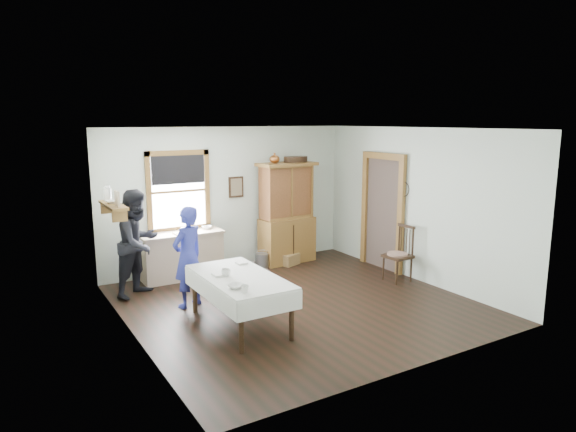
% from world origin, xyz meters
% --- Properties ---
extents(room, '(5.01, 5.01, 2.70)m').
position_xyz_m(room, '(0.00, 0.00, 1.35)').
color(room, black).
rests_on(room, ground).
extents(window, '(1.18, 0.07, 1.48)m').
position_xyz_m(window, '(-1.00, 2.47, 1.63)').
color(window, white).
rests_on(window, room).
extents(doorway, '(0.09, 1.14, 2.22)m').
position_xyz_m(doorway, '(2.46, 0.85, 1.16)').
color(doorway, '#4E3E37').
rests_on(doorway, room).
extents(wall_shelf, '(0.24, 1.00, 0.44)m').
position_xyz_m(wall_shelf, '(-2.37, 1.54, 1.57)').
color(wall_shelf, brown).
rests_on(wall_shelf, room).
extents(framed_picture, '(0.30, 0.04, 0.40)m').
position_xyz_m(framed_picture, '(0.15, 2.46, 1.55)').
color(framed_picture, '#311F11').
rests_on(framed_picture, room).
extents(rug_beater, '(0.01, 0.27, 0.27)m').
position_xyz_m(rug_beater, '(2.45, 0.30, 1.72)').
color(rug_beater, black).
rests_on(rug_beater, room).
extents(work_counter, '(1.48, 0.56, 0.85)m').
position_xyz_m(work_counter, '(-1.08, 2.19, 0.42)').
color(work_counter, tan).
rests_on(work_counter, room).
extents(china_hutch, '(1.21, 0.64, 2.00)m').
position_xyz_m(china_hutch, '(1.11, 2.15, 1.00)').
color(china_hutch, brown).
rests_on(china_hutch, room).
extents(dining_table, '(0.95, 1.80, 0.72)m').
position_xyz_m(dining_table, '(-1.14, -0.33, 0.36)').
color(dining_table, silver).
rests_on(dining_table, room).
extents(spindle_chair, '(0.50, 0.50, 1.00)m').
position_xyz_m(spindle_chair, '(2.14, 0.06, 0.50)').
color(spindle_chair, '#311F11').
rests_on(spindle_chair, room).
extents(pail, '(0.30, 0.30, 0.28)m').
position_xyz_m(pail, '(0.47, 2.04, 0.14)').
color(pail, gray).
rests_on(pail, room).
extents(wicker_basket, '(0.44, 0.37, 0.22)m').
position_xyz_m(wicker_basket, '(1.03, 1.93, 0.11)').
color(wicker_basket, olive).
rests_on(wicker_basket, room).
extents(woman_blue, '(0.62, 0.53, 1.44)m').
position_xyz_m(woman_blue, '(-1.47, 0.77, 0.72)').
color(woman_blue, navy).
rests_on(woman_blue, room).
extents(figure_dark, '(0.99, 0.95, 1.61)m').
position_xyz_m(figure_dark, '(-1.97, 1.68, 0.81)').
color(figure_dark, black).
rests_on(figure_dark, room).
extents(table_cup_a, '(0.17, 0.17, 0.10)m').
position_xyz_m(table_cup_a, '(-1.30, -0.23, 0.77)').
color(table_cup_a, silver).
rests_on(table_cup_a, dining_table).
extents(table_cup_b, '(0.13, 0.13, 0.09)m').
position_xyz_m(table_cup_b, '(-1.38, -0.98, 0.77)').
color(table_cup_b, silver).
rests_on(table_cup_b, dining_table).
extents(table_bowl, '(0.29, 0.29, 0.06)m').
position_xyz_m(table_bowl, '(-1.40, -0.78, 0.75)').
color(table_bowl, silver).
rests_on(table_bowl, dining_table).
extents(counter_book, '(0.16, 0.22, 0.02)m').
position_xyz_m(counter_book, '(-1.25, 2.06, 0.86)').
color(counter_book, '#73644C').
rests_on(counter_book, work_counter).
extents(counter_bowl, '(0.22, 0.22, 0.06)m').
position_xyz_m(counter_bowl, '(-0.57, 2.23, 0.87)').
color(counter_bowl, silver).
rests_on(counter_bowl, work_counter).
extents(shelf_bowl, '(0.22, 0.22, 0.05)m').
position_xyz_m(shelf_bowl, '(-2.37, 1.55, 1.60)').
color(shelf_bowl, silver).
rests_on(shelf_bowl, wall_shelf).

